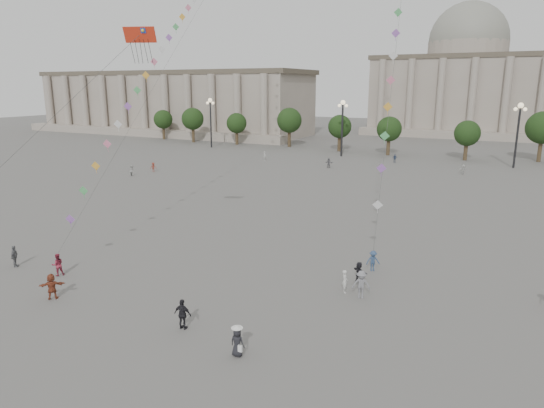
% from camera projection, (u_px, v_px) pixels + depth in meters
% --- Properties ---
extents(ground, '(360.00, 360.00, 0.00)m').
position_uv_depth(ground, '(182.00, 338.00, 26.45)').
color(ground, '#585653').
rests_on(ground, ground).
extents(hall_west, '(84.00, 26.22, 17.20)m').
position_uv_depth(hall_west, '(170.00, 103.00, 138.69)').
color(hall_west, gray).
rests_on(hall_west, ground).
extents(hall_central, '(48.30, 34.30, 35.50)m').
position_uv_depth(hall_central, '(464.00, 82.00, 134.91)').
color(hall_central, gray).
rests_on(hall_central, ground).
extents(tree_row, '(137.12, 5.12, 8.00)m').
position_uv_depth(tree_row, '(431.00, 128.00, 92.69)').
color(tree_row, '#3A2C1D').
rests_on(tree_row, ground).
extents(lamp_post_far_west, '(2.00, 0.90, 10.65)m').
position_uv_depth(lamp_post_far_west, '(211.00, 114.00, 105.07)').
color(lamp_post_far_west, '#262628').
rests_on(lamp_post_far_west, ground).
extents(lamp_post_mid_west, '(2.00, 0.90, 10.65)m').
position_uv_depth(lamp_post_mid_west, '(342.00, 118.00, 91.88)').
color(lamp_post_mid_west, '#262628').
rests_on(lamp_post_mid_west, ground).
extents(lamp_post_mid_east, '(2.00, 0.90, 10.65)m').
position_uv_depth(lamp_post_mid_east, '(519.00, 123.00, 78.70)').
color(lamp_post_mid_east, '#262628').
rests_on(lamp_post_mid_east, ground).
extents(person_crowd_0, '(0.93, 0.75, 1.48)m').
position_uv_depth(person_crowd_0, '(395.00, 158.00, 85.94)').
color(person_crowd_0, navy).
rests_on(person_crowd_0, ground).
extents(person_crowd_1, '(0.84, 0.94, 1.61)m').
position_uv_depth(person_crowd_1, '(132.00, 171.00, 73.19)').
color(person_crowd_1, '#ACADA9').
rests_on(person_crowd_1, ground).
extents(person_crowd_2, '(1.05, 1.08, 1.48)m').
position_uv_depth(person_crowd_2, '(153.00, 167.00, 76.71)').
color(person_crowd_2, maroon).
rests_on(person_crowd_2, ground).
extents(person_crowd_3, '(1.38, 1.15, 1.49)m').
position_uv_depth(person_crowd_3, '(359.00, 272.00, 33.74)').
color(person_crowd_3, black).
rests_on(person_crowd_3, ground).
extents(person_crowd_4, '(1.19, 1.41, 1.53)m').
position_uv_depth(person_crowd_4, '(463.00, 169.00, 74.49)').
color(person_crowd_4, silver).
rests_on(person_crowd_4, ground).
extents(person_crowd_6, '(1.33, 0.99, 1.85)m').
position_uv_depth(person_crowd_6, '(361.00, 284.00, 31.22)').
color(person_crowd_6, slate).
rests_on(person_crowd_6, ground).
extents(person_crowd_10, '(0.48, 0.66, 1.65)m').
position_uv_depth(person_crowd_10, '(265.00, 156.00, 87.92)').
color(person_crowd_10, beige).
rests_on(person_crowd_10, ground).
extents(person_crowd_12, '(1.53, 0.66, 1.60)m').
position_uv_depth(person_crowd_12, '(329.00, 163.00, 80.37)').
color(person_crowd_12, slate).
rests_on(person_crowd_12, ground).
extents(person_crowd_13, '(0.60, 0.68, 1.56)m').
position_uv_depth(person_crowd_13, '(345.00, 281.00, 32.07)').
color(person_crowd_13, silver).
rests_on(person_crowd_13, ground).
extents(tourist_2, '(1.50, 1.46, 1.71)m').
position_uv_depth(tourist_2, '(52.00, 286.00, 31.08)').
color(tourist_2, brown).
rests_on(tourist_2, ground).
extents(tourist_3, '(0.86, 1.04, 1.66)m').
position_uv_depth(tourist_3, '(14.00, 256.00, 36.60)').
color(tourist_3, slate).
rests_on(tourist_3, ground).
extents(tourist_4, '(1.09, 0.55, 1.79)m').
position_uv_depth(tourist_4, '(183.00, 314.00, 27.20)').
color(tourist_4, black).
rests_on(tourist_4, ground).
extents(kite_flyer_0, '(0.96, 1.01, 1.65)m').
position_uv_depth(kite_flyer_0, '(58.00, 265.00, 34.91)').
color(kite_flyer_0, maroon).
rests_on(kite_flyer_0, ground).
extents(kite_flyer_1, '(1.17, 1.03, 1.57)m').
position_uv_depth(kite_flyer_1, '(373.00, 261.00, 35.79)').
color(kite_flyer_1, navy).
rests_on(kite_flyer_1, ground).
extents(hat_person, '(0.75, 0.60, 1.69)m').
position_uv_depth(hat_person, '(237.00, 341.00, 24.50)').
color(hat_person, black).
rests_on(hat_person, ground).
extents(dragon_kite, '(5.91, 7.61, 22.69)m').
position_uv_depth(dragon_kite, '(137.00, 48.00, 33.22)').
color(dragon_kite, red).
rests_on(dragon_kite, ground).
extents(kite_train_west, '(14.12, 50.12, 64.62)m').
position_uv_depth(kite_train_west, '(188.00, 13.00, 56.30)').
color(kite_train_west, '#3F3F3F').
rests_on(kite_train_west, ground).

